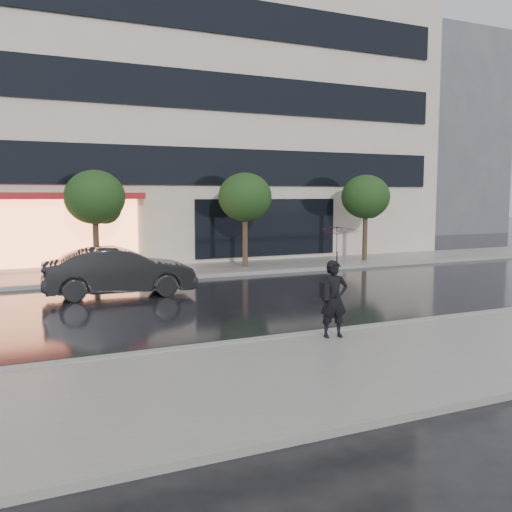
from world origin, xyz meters
TOP-DOWN VIEW (x-y plane):
  - ground at (0.00, 0.00)m, footprint 120.00×120.00m
  - sidewalk_near at (0.00, -3.25)m, footprint 60.00×4.50m
  - sidewalk_far at (0.00, 10.25)m, footprint 60.00×3.50m
  - curb_near at (0.00, -1.00)m, footprint 60.00×0.25m
  - curb_far at (0.00, 8.50)m, footprint 60.00×0.25m
  - office_building at (-0.00, 17.97)m, footprint 30.00×12.76m
  - bg_building_right at (26.00, 28.00)m, footprint 12.00×12.00m
  - tree_mid_west at (-2.94, 10.03)m, footprint 2.20×2.20m
  - tree_mid_east at (3.06, 10.03)m, footprint 2.20×2.20m
  - tree_far_east at (9.06, 10.03)m, footprint 2.20×2.20m
  - parked_car at (-2.99, 6.00)m, footprint 4.64×1.93m
  - pedestrian_with_umbrella at (-0.07, -1.51)m, footprint 1.15×1.16m

SIDE VIEW (x-z plane):
  - ground at x=0.00m, z-range 0.00..0.00m
  - sidewalk_near at x=0.00m, z-range 0.00..0.12m
  - sidewalk_far at x=0.00m, z-range 0.00..0.12m
  - curb_near at x=0.00m, z-range 0.00..0.14m
  - curb_far at x=0.00m, z-range 0.00..0.14m
  - parked_car at x=-2.99m, z-range 0.00..1.49m
  - pedestrian_with_umbrella at x=-0.07m, z-range 0.52..2.87m
  - tree_mid_west at x=-2.94m, z-range 0.93..4.92m
  - tree_mid_east at x=3.06m, z-range 0.93..4.92m
  - tree_far_east at x=9.06m, z-range 0.93..4.92m
  - bg_building_right at x=26.00m, z-range 0.00..16.00m
  - office_building at x=0.00m, z-range 0.00..18.00m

